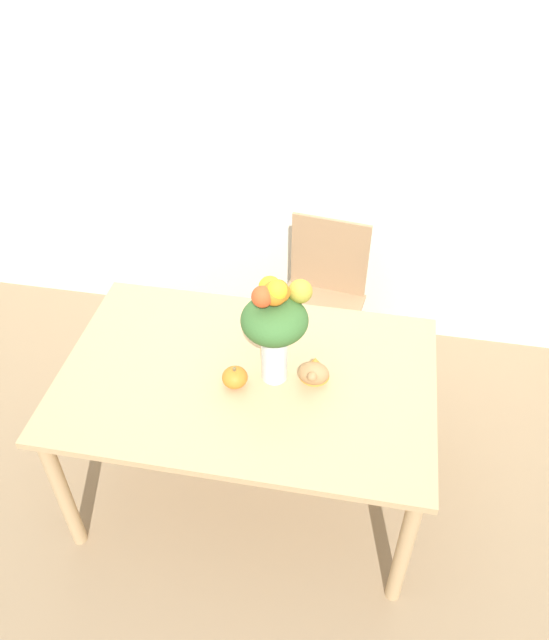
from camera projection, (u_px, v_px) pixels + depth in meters
name	position (u px, v px, depth m)	size (l,w,h in m)	color
ground_plane	(251.00, 483.00, 2.92)	(12.00, 12.00, 0.00)	#8E7556
wall_back	(299.00, 98.00, 2.94)	(8.00, 0.06, 2.70)	silver
dining_table	(247.00, 390.00, 2.49)	(1.46, 0.94, 0.73)	tan
flower_vase	(275.00, 320.00, 2.25)	(0.25, 0.29, 0.47)	silver
pumpkin	(235.00, 377.00, 2.37)	(0.10, 0.10, 0.09)	orange
turkey_figurine	(314.00, 370.00, 2.39)	(0.12, 0.16, 0.10)	#A87A4C
dining_chair_near_window	(321.00, 301.00, 3.21)	(0.47, 0.47, 0.87)	#9E7A56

